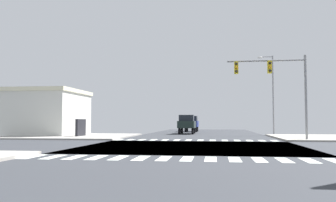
{
  "coord_description": "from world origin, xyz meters",
  "views": [
    {
      "loc": [
        1.43,
        -22.42,
        1.62
      ],
      "look_at": [
        -1.99,
        3.48,
        3.09
      ],
      "focal_mm": 37.74,
      "sensor_mm": 36.0,
      "label": 1
    }
  ],
  "objects": [
    {
      "name": "crosswalk_far",
      "position": [
        -0.25,
        7.3,
        0.0
      ],
      "size": [
        13.5,
        2.0,
        0.01
      ],
      "color": "white",
      "rests_on": "ground"
    },
    {
      "name": "traffic_signal_mast",
      "position": [
        6.4,
        7.3,
        5.15
      ],
      "size": [
        6.39,
        0.55,
        6.99
      ],
      "color": "gray",
      "rests_on": "ground"
    },
    {
      "name": "suv_nearside_1",
      "position": [
        -2.0,
        30.43,
        1.39
      ],
      "size": [
        1.96,
        4.6,
        2.34
      ],
      "rotation": [
        0.0,
        0.0,
        3.14
      ],
      "color": "black",
      "rests_on": "ground"
    },
    {
      "name": "street_lamp",
      "position": [
        7.8,
        18.58,
        5.32
      ],
      "size": [
        1.78,
        0.32,
        9.02
      ],
      "color": "gray",
      "rests_on": "ground"
    },
    {
      "name": "sidewalk_corner_nw",
      "position": [
        -13.0,
        12.0,
        0.07
      ],
      "size": [
        12.0,
        12.0,
        0.14
      ],
      "color": "#9D9A93",
      "rests_on": "ground"
    },
    {
      "name": "bank_building",
      "position": [
        -19.56,
        14.05,
        2.51
      ],
      "size": [
        14.55,
        8.35,
        5.0
      ],
      "color": "silver",
      "rests_on": "ground"
    },
    {
      "name": "pickup_farside_1",
      "position": [
        -2.0,
        21.67,
        1.29
      ],
      "size": [
        2.0,
        5.1,
        2.35
      ],
      "rotation": [
        0.0,
        0.0,
        3.14
      ],
      "color": "black",
      "rests_on": "ground"
    },
    {
      "name": "crosswalk_near",
      "position": [
        -0.25,
        -7.3,
        0.0
      ],
      "size": [
        13.5,
        2.0,
        0.01
      ],
      "color": "white",
      "rests_on": "ground"
    },
    {
      "name": "ground",
      "position": [
        0.0,
        0.0,
        -0.03
      ],
      "size": [
        90.0,
        90.0,
        0.05
      ],
      "color": "#303338"
    }
  ]
}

